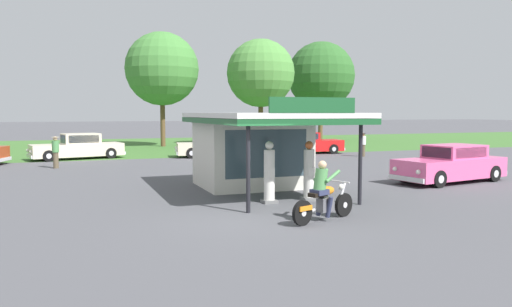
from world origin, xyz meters
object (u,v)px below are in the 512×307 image
Objects in this scene: featured_classic_sedan at (451,165)px; bystander_strolling_foreground at (56,151)px; parked_car_back_row_left at (78,148)px; parked_car_back_row_centre_right at (305,144)px; bystander_chatting_near_pumps at (363,144)px; parked_car_back_row_centre at (218,146)px; gas_pump_nearside at (269,175)px; gas_pump_offside at (309,173)px; motorcycle_with_rider at (323,196)px.

bystander_strolling_foreground reaches higher than featured_classic_sedan.
bystander_strolling_foreground reaches higher than parked_car_back_row_left.
bystander_strolling_foreground is (-15.79, -3.78, 0.19)m from parked_car_back_row_centre_right.
parked_car_back_row_centre is at bearing 160.48° from bystander_chatting_near_pumps.
gas_pump_nearside reaches higher than bystander_strolling_foreground.
gas_pump_offside is 0.36× the size of featured_classic_sedan.
bystander_strolling_foreground is 1.06× the size of bystander_chatting_near_pumps.
gas_pump_offside is at bearing -0.00° from gas_pump_nearside.
gas_pump_nearside is 0.89× the size of motorcycle_with_rider.
featured_classic_sedan is at bearing -48.52° from parked_car_back_row_left.
motorcycle_with_rider reaches higher than parked_car_back_row_centre_right.
gas_pump_offside is at bearing -69.04° from parked_car_back_row_left.
gas_pump_nearside reaches higher than parked_car_back_row_centre.
bystander_strolling_foreground is (-9.49, -3.49, 0.20)m from parked_car_back_row_centre.
gas_pump_offside reaches higher than parked_car_back_row_left.
motorcycle_with_rider is (-1.03, -2.89, -0.21)m from gas_pump_offside.
gas_pump_offside is 0.36× the size of parked_car_back_row_centre_right.
gas_pump_nearside is at bearing -131.93° from bystander_chatting_near_pumps.
parked_car_back_row_left reaches higher than parked_car_back_row_centre_right.
parked_car_back_row_left is 1.04× the size of parked_car_back_row_centre.
gas_pump_nearside is 1.20× the size of bystander_strolling_foreground.
parked_car_back_row_centre_right is at bearing 87.43° from featured_classic_sedan.
parked_car_back_row_centre_right is (0.66, 14.66, -0.03)m from featured_classic_sedan.
parked_car_back_row_centre_right is 0.93× the size of parked_car_back_row_left.
gas_pump_nearside is 17.55m from bystander_chatting_near_pumps.
gas_pump_offside is at bearing -58.14° from bystander_strolling_foreground.
motorcycle_with_rider is 1.34× the size of bystander_strolling_foreground.
gas_pump_offside reaches higher than bystander_chatting_near_pumps.
parked_car_back_row_left is at bearing 77.41° from bystander_strolling_foreground.
bystander_chatting_near_pumps is (10.36, 13.06, -0.07)m from gas_pump_offside.
parked_car_back_row_centre is at bearing -10.04° from parked_car_back_row_left.
featured_classic_sedan is 3.47× the size of bystander_chatting_near_pumps.
bystander_strolling_foreground reaches higher than parked_car_back_row_centre_right.
gas_pump_nearside is 14.24m from bystander_strolling_foreground.
gas_pump_offside is 0.34× the size of parked_car_back_row_left.
parked_car_back_row_centre_right is 14.73m from parked_car_back_row_left.
parked_car_back_row_centre is at bearing 111.43° from featured_classic_sedan.
featured_classic_sedan reaches higher than parked_car_back_row_centre_right.
parked_car_back_row_centre_right is at bearing -4.66° from parked_car_back_row_left.
motorcycle_with_rider is at bearing -109.68° from gas_pump_offside.
bystander_strolling_foreground is at bearing -159.79° from parked_car_back_row_centre.
gas_pump_offside reaches higher than parked_car_back_row_centre.
parked_car_back_row_left is at bearing 105.58° from motorcycle_with_rider.
parked_car_back_row_left is at bearing 107.00° from gas_pump_nearside.
gas_pump_nearside is 18.89m from parked_car_back_row_centre_right.
parked_car_back_row_centre_right is at bearing 60.55° from gas_pump_nearside.
featured_classic_sedan is 18.64m from bystander_strolling_foreground.
bystander_strolling_foreground is at bearing 121.86° from gas_pump_offside.
parked_car_back_row_left is (-14.68, 1.20, 0.02)m from parked_car_back_row_centre_right.
parked_car_back_row_left is at bearing 110.96° from gas_pump_offside.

